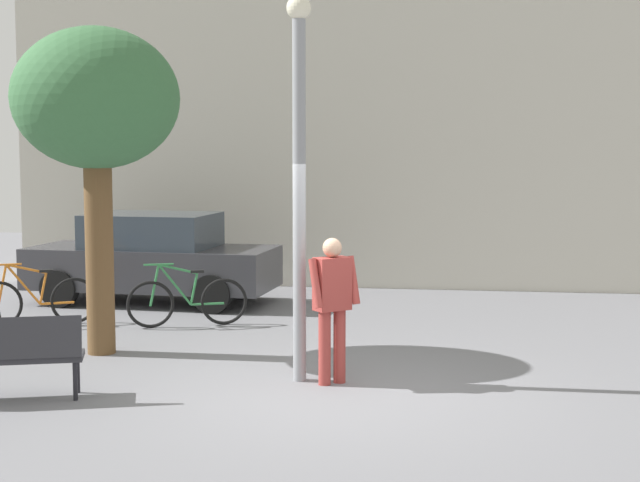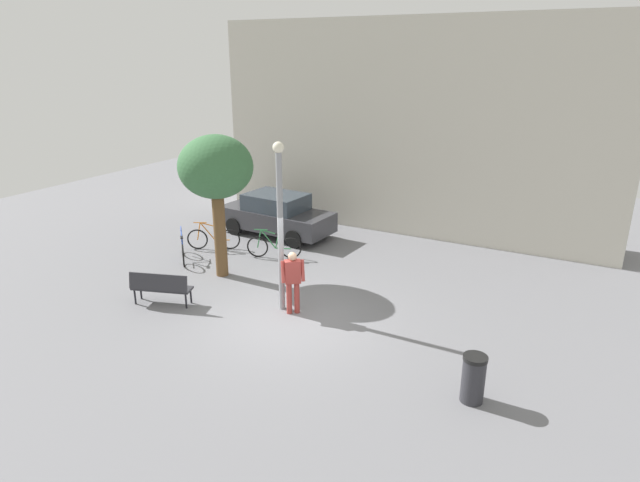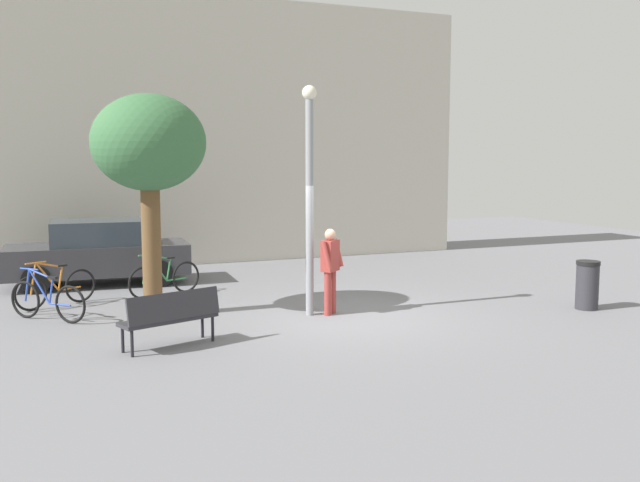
% 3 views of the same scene
% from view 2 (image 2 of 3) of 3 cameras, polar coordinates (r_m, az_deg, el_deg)
% --- Properties ---
extents(ground_plane, '(36.00, 36.00, 0.00)m').
position_cam_2_polar(ground_plane, '(13.73, -3.34, -8.33)').
color(ground_plane, slate).
extents(building_facade, '(14.72, 2.00, 7.54)m').
position_cam_2_polar(building_facade, '(20.34, 9.75, 11.68)').
color(building_facade, beige).
rests_on(building_facade, ground_plane).
extents(lamppost, '(0.28, 0.28, 4.37)m').
position_cam_2_polar(lamppost, '(13.43, -4.24, 2.39)').
color(lamppost, gray).
rests_on(lamppost, ground_plane).
extents(person_by_lamppost, '(0.60, 0.55, 1.67)m').
position_cam_2_polar(person_by_lamppost, '(13.67, -2.90, -3.97)').
color(person_by_lamppost, '#9E3833').
rests_on(person_by_lamppost, ground_plane).
extents(park_bench, '(1.67, 0.95, 0.92)m').
position_cam_2_polar(park_bench, '(14.86, -16.50, -4.58)').
color(park_bench, '#2D2D33').
rests_on(park_bench, ground_plane).
extents(plaza_tree, '(2.13, 2.13, 4.22)m').
position_cam_2_polar(plaza_tree, '(15.69, -10.94, 7.43)').
color(plaza_tree, brown).
rests_on(plaza_tree, ground_plane).
extents(bicycle_orange, '(1.62, 0.90, 0.97)m').
position_cam_2_polar(bicycle_orange, '(18.71, -11.20, 0.26)').
color(bicycle_orange, black).
rests_on(bicycle_orange, ground_plane).
extents(bicycle_blue, '(1.28, 1.35, 0.97)m').
position_cam_2_polar(bicycle_blue, '(17.93, -14.30, -0.81)').
color(bicycle_blue, black).
rests_on(bicycle_blue, ground_plane).
extents(bicycle_green, '(1.70, 0.72, 0.97)m').
position_cam_2_polar(bicycle_green, '(17.65, -4.90, -0.60)').
color(bicycle_green, black).
rests_on(bicycle_green, ground_plane).
extents(parked_car_charcoal, '(4.31, 2.06, 1.55)m').
position_cam_2_polar(parked_car_charcoal, '(19.77, -4.62, 2.80)').
color(parked_car_charcoal, '#38383D').
rests_on(parked_car_charcoal, ground_plane).
extents(trash_bin, '(0.47, 0.47, 0.98)m').
position_cam_2_polar(trash_bin, '(10.99, 15.88, -13.79)').
color(trash_bin, '#2D2D33').
rests_on(trash_bin, ground_plane).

